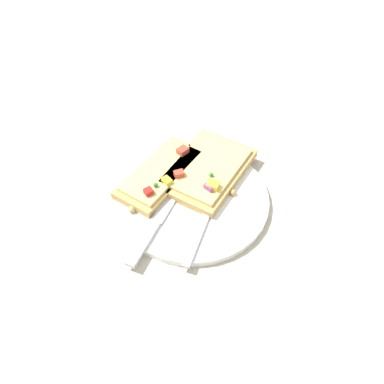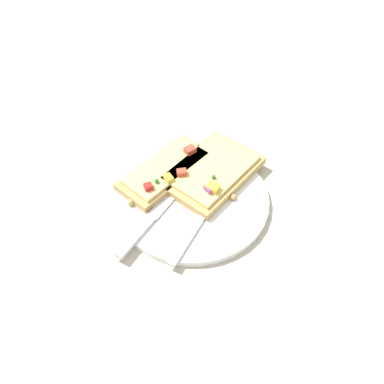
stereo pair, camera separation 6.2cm
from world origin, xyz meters
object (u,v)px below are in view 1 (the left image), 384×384
Objects in this scene: knife at (159,218)px; pizza_slice_corner at (161,173)px; plate at (192,198)px; pizza_slice_main at (207,169)px; fork at (209,209)px.

pizza_slice_corner is at bearing 23.17° from knife.
pizza_slice_corner is at bearing -132.49° from plate.
pizza_slice_main is at bearing 130.07° from pizza_slice_corner.
knife is 1.12× the size of pizza_slice_corner.
plate is 0.07m from pizza_slice_corner.
pizza_slice_main is (-0.10, 0.08, 0.01)m from knife.
pizza_slice_main is (-0.05, 0.03, 0.02)m from plate.
plate is 0.06m from pizza_slice_main.
fork is at bearing -148.26° from pizza_slice_main.
plate is 1.31× the size of fork.
plate is 0.04m from fork.
knife is at bearing 33.30° from pizza_slice_corner.
plate is at bearing -174.93° from pizza_slice_main.
fork is at bearing -52.86° from knife.
knife reaches higher than plate.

